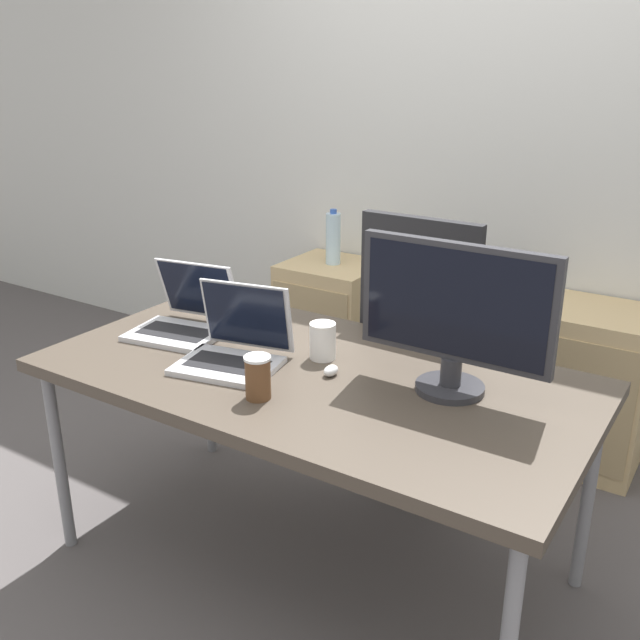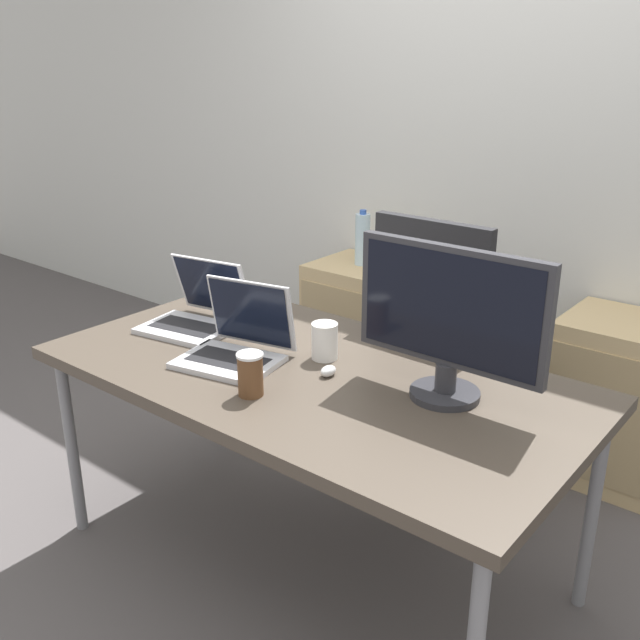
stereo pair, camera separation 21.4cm
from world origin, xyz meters
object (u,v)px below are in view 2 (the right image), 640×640
object	(u,v)px
office_chair	(450,388)
mouse	(327,371)
monitor	(449,320)
water_bottle	(362,239)
coffee_cup_white	(325,341)
cabinet_right	(616,400)
laptop_left	(236,345)
cabinet_left	(360,329)
coffee_cup_brown	(250,374)
laptop_right	(195,314)

from	to	relation	value
office_chair	mouse	distance (m)	0.76
monitor	mouse	world-z (taller)	monitor
water_bottle	coffee_cup_white	size ratio (longest dim) A/B	2.27
mouse	office_chair	bearing A→B (deg)	86.37
cabinet_right	laptop_left	bearing A→B (deg)	-122.95
cabinet_left	monitor	world-z (taller)	monitor
cabinet_left	coffee_cup_white	size ratio (longest dim) A/B	5.71
cabinet_left	mouse	distance (m)	1.44
mouse	cabinet_right	bearing A→B (deg)	66.22
cabinet_left	coffee_cup_brown	xyz separation A→B (m)	(0.63, -1.41, 0.44)
cabinet_right	water_bottle	size ratio (longest dim) A/B	2.52
water_bottle	monitor	distance (m)	1.53
laptop_left	monitor	size ratio (longest dim) A/B	0.61
laptop_left	water_bottle	bearing A→B (deg)	108.55
water_bottle	cabinet_right	bearing A→B (deg)	-0.10
cabinet_right	monitor	world-z (taller)	monitor
water_bottle	laptop_left	bearing A→B (deg)	-71.45
water_bottle	laptop_right	distance (m)	1.16
laptop_left	mouse	xyz separation A→B (m)	(0.30, 0.08, -0.03)
coffee_cup_white	monitor	bearing A→B (deg)	-0.19
laptop_right	coffee_cup_white	world-z (taller)	laptop_right
cabinet_right	coffee_cup_white	size ratio (longest dim) A/B	5.71
cabinet_left	coffee_cup_brown	distance (m)	1.61
cabinet_left	mouse	bearing A→B (deg)	-58.51
laptop_right	office_chair	bearing A→B (deg)	45.31
mouse	monitor	bearing A→B (deg)	16.28
laptop_left	coffee_cup_brown	size ratio (longest dim) A/B	2.73
coffee_cup_brown	laptop_right	bearing A→B (deg)	153.26
coffee_cup_brown	cabinet_left	bearing A→B (deg)	114.10
office_chair	coffee_cup_white	xyz separation A→B (m)	(-0.14, -0.60, 0.35)
laptop_left	office_chair	bearing A→B (deg)	66.29
water_bottle	coffee_cup_brown	xyz separation A→B (m)	(0.63, -1.42, -0.01)
mouse	coffee_cup_brown	size ratio (longest dim) A/B	0.46
cabinet_left	mouse	size ratio (longest dim) A/B	11.65
cabinet_left	monitor	xyz separation A→B (m)	(1.06, -1.08, 0.61)
mouse	coffee_cup_white	xyz separation A→B (m)	(-0.09, 0.10, 0.04)
office_chair	coffee_cup_white	size ratio (longest dim) A/B	9.46
water_bottle	laptop_left	xyz separation A→B (m)	(0.43, -1.27, -0.03)
water_bottle	monitor	xyz separation A→B (m)	(1.06, -1.09, 0.15)
laptop_right	coffee_cup_white	size ratio (longest dim) A/B	2.95
water_bottle	laptop_right	size ratio (longest dim) A/B	0.77
office_chair	laptop_left	bearing A→B (deg)	-113.71
laptop_left	coffee_cup_brown	distance (m)	0.26
laptop_left	coffee_cup_brown	bearing A→B (deg)	-35.66
monitor	coffee_cup_brown	bearing A→B (deg)	-142.50
office_chair	cabinet_right	world-z (taller)	office_chair
water_bottle	office_chair	bearing A→B (deg)	-32.32
laptop_right	coffee_cup_white	xyz separation A→B (m)	(0.52, 0.07, 0.01)
laptop_right	monitor	bearing A→B (deg)	4.04
coffee_cup_white	coffee_cup_brown	xyz separation A→B (m)	(-0.00, -0.33, 0.00)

